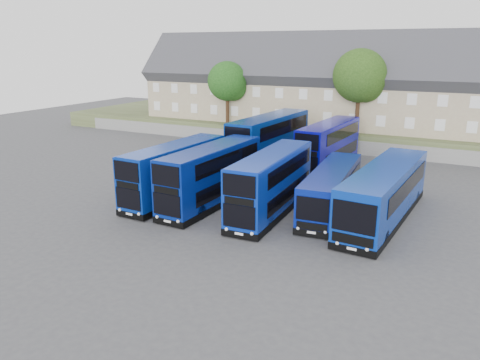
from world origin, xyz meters
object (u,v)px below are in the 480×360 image
tree_mid (361,78)px  dd_front_left (175,173)px  tree_west (229,83)px  dd_front_mid (212,177)px  coach_east_a (331,190)px

tree_mid → dd_front_left: bearing=-109.4°
tree_west → dd_front_mid: bearing=-64.6°
coach_east_a → tree_mid: bearing=94.0°
tree_mid → coach_east_a: bearing=-81.4°
dd_front_left → dd_front_mid: bearing=5.7°
dd_front_mid → coach_east_a: dd_front_mid is taller
tree_west → tree_mid: bearing=1.8°
coach_east_a → tree_west: 28.36m
dd_front_mid → coach_east_a: bearing=19.7°
dd_front_mid → tree_mid: 24.59m
tree_west → tree_mid: tree_mid is taller
coach_east_a → tree_west: tree_west is taller
coach_east_a → dd_front_mid: bearing=-167.1°
coach_east_a → tree_west: (-19.12, 20.19, 5.55)m
dd_front_left → tree_west: bearing=111.1°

